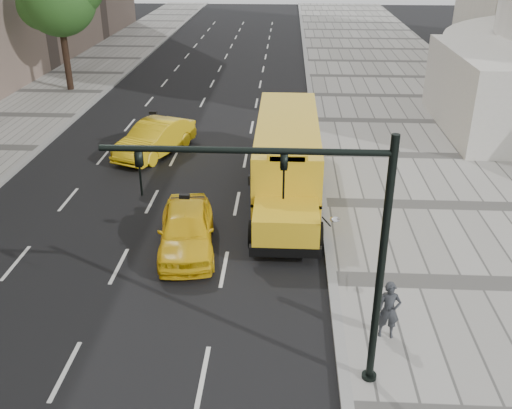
# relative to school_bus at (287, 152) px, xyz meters

# --- Properties ---
(ground) EXTENTS (140.00, 140.00, 0.00)m
(ground) POSITION_rel_school_bus_xyz_m (-4.50, -1.40, -1.76)
(ground) COLOR black
(ground) RESTS_ON ground
(sidewalk_museum) EXTENTS (12.00, 140.00, 0.15)m
(sidewalk_museum) POSITION_rel_school_bus_xyz_m (7.50, -1.40, -1.69)
(sidewalk_museum) COLOR #9A9791
(sidewalk_museum) RESTS_ON ground
(curb_museum) EXTENTS (0.30, 140.00, 0.15)m
(curb_museum) POSITION_rel_school_bus_xyz_m (1.50, -1.40, -1.69)
(curb_museum) COLOR gray
(curb_museum) RESTS_ON ground
(school_bus) EXTENTS (2.96, 11.56, 3.19)m
(school_bus) POSITION_rel_school_bus_xyz_m (0.00, 0.00, 0.00)
(school_bus) COLOR gold
(school_bus) RESTS_ON ground
(taxi_near) EXTENTS (2.47, 4.83, 1.57)m
(taxi_near) POSITION_rel_school_bus_xyz_m (-3.40, -5.18, -0.98)
(taxi_near) COLOR yellow
(taxi_near) RESTS_ON ground
(taxi_far) EXTENTS (3.50, 5.31, 1.65)m
(taxi_far) POSITION_rel_school_bus_xyz_m (-6.49, 4.04, -0.94)
(taxi_far) COLOR yellow
(taxi_far) RESTS_ON ground
(pedestrian) EXTENTS (0.63, 0.44, 1.66)m
(pedestrian) POSITION_rel_school_bus_xyz_m (2.76, -9.73, -0.79)
(pedestrian) COLOR #2C2F33
(pedestrian) RESTS_ON sidewalk_museum
(traffic_signal) EXTENTS (6.18, 0.36, 6.40)m
(traffic_signal) POSITION_rel_school_bus_xyz_m (0.69, -11.38, 2.33)
(traffic_signal) COLOR black
(traffic_signal) RESTS_ON ground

